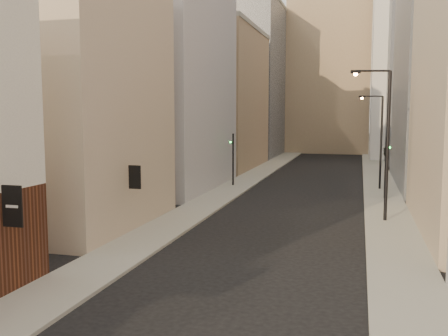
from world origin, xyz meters
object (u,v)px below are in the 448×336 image
(streetlamp_far, at_px, (379,137))
(traffic_light_left, at_px, (233,151))
(clock_tower, at_px, (330,53))
(traffic_light_right, at_px, (386,152))
(white_tower, at_px, (402,33))
(streetlamp_mid, at_px, (384,136))

(streetlamp_far, distance_m, traffic_light_left, 13.20)
(clock_tower, distance_m, streetlamp_far, 48.76)
(traffic_light_right, bearing_deg, streetlamp_far, -67.00)
(white_tower, bearing_deg, streetlamp_mid, -94.95)
(clock_tower, distance_m, streetlamp_mid, 61.91)
(white_tower, xyz_separation_m, streetlamp_far, (-3.82, -32.50, -13.79))
(white_tower, distance_m, traffic_light_left, 40.67)
(streetlamp_mid, bearing_deg, white_tower, 71.50)
(streetlamp_far, xyz_separation_m, traffic_light_right, (0.40, -5.15, -0.97))
(streetlamp_mid, xyz_separation_m, traffic_light_left, (-12.87, 12.59, -2.10))
(streetlamp_mid, distance_m, streetlamp_far, 13.81)
(streetlamp_mid, distance_m, traffic_light_left, 18.12)
(white_tower, relative_size, traffic_light_right, 8.30)
(white_tower, bearing_deg, streetlamp_far, -96.70)
(streetlamp_mid, relative_size, streetlamp_far, 1.13)
(traffic_light_left, bearing_deg, traffic_light_right, 176.45)
(white_tower, relative_size, traffic_light_left, 8.30)
(streetlamp_far, relative_size, traffic_light_left, 1.69)
(clock_tower, distance_m, traffic_light_left, 50.14)
(clock_tower, relative_size, traffic_light_right, 8.98)
(white_tower, distance_m, streetlamp_mid, 48.30)
(streetlamp_far, relative_size, traffic_light_right, 1.69)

